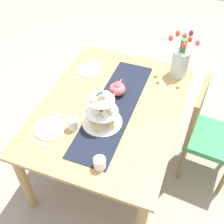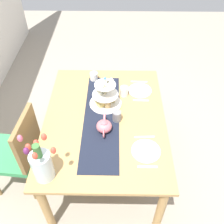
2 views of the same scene
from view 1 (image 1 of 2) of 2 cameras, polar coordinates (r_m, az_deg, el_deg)
name	(u,v)px [view 1 (image 1 of 2)]	position (r m, az deg, el deg)	size (l,w,h in m)	color
ground_plane	(111,159)	(2.79, -0.18, -9.48)	(8.00, 8.00, 0.00)	gray
dining_table	(111,114)	(2.30, -0.21, -0.48)	(1.45, 1.07, 0.72)	tan
chair_left	(207,131)	(2.47, 18.47, -3.60)	(0.46, 0.46, 0.91)	olive
table_runner	(114,107)	(2.23, 0.48, 1.09)	(1.17, 0.31, 0.00)	black
tiered_cake_stand	(102,113)	(2.04, -2.02, -0.27)	(0.30, 0.30, 0.30)	beige
teapot	(117,88)	(2.30, 1.11, 4.76)	(0.24, 0.13, 0.14)	#D66B75
tulip_vase	(180,60)	(2.52, 13.57, 10.08)	(0.16, 0.25, 0.43)	silver
cream_jug	(100,163)	(1.84, -2.50, -10.24)	(0.08, 0.08, 0.09)	white
dinner_plate_left	(90,70)	(2.59, -4.43, 8.38)	(0.23, 0.23, 0.01)	white
fork_left	(96,61)	(2.69, -3.17, 10.09)	(0.02, 0.15, 0.01)	silver
knife_left	(83,80)	(2.49, -5.76, 6.44)	(0.01, 0.17, 0.01)	silver
dinner_plate_right	(49,128)	(2.12, -12.49, -3.22)	(0.23, 0.23, 0.01)	white
fork_right	(59,115)	(2.20, -10.66, -0.61)	(0.02, 0.15, 0.01)	silver
knife_right	(39,143)	(2.04, -14.46, -6.09)	(0.01, 0.17, 0.01)	silver
mug_grey	(99,96)	(2.25, -2.53, 3.25)	(0.08, 0.08, 0.10)	slate
mug_white_text	(72,124)	(2.06, -7.94, -2.36)	(0.08, 0.08, 0.10)	white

